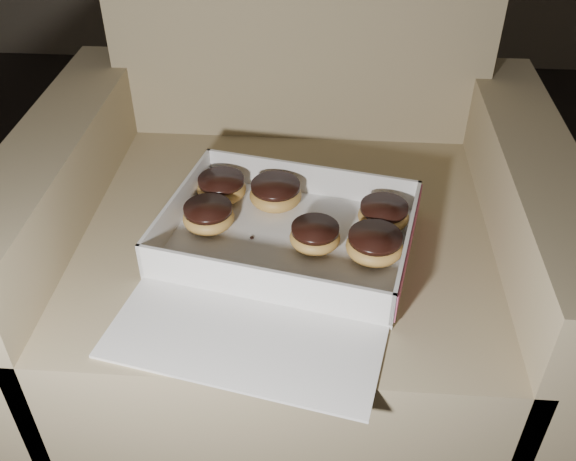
# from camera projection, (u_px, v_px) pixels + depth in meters

# --- Properties ---
(armchair) EXTENTS (0.95, 0.80, 0.99)m
(armchair) POSITION_uv_depth(u_px,v_px,m) (290.00, 253.00, 1.27)
(armchair) COLOR #998162
(armchair) RESTS_ON floor
(bakery_box) EXTENTS (0.48, 0.54, 0.07)m
(bakery_box) POSITION_uv_depth(u_px,v_px,m) (283.00, 253.00, 1.04)
(bakery_box) COLOR white
(bakery_box) RESTS_ON armchair
(donut_a) EXTENTS (0.08, 0.08, 0.04)m
(donut_a) POSITION_uv_depth(u_px,v_px,m) (315.00, 236.00, 1.05)
(donut_a) COLOR gold
(donut_a) RESTS_ON bakery_box
(donut_b) EXTENTS (0.09, 0.09, 0.05)m
(donut_b) POSITION_uv_depth(u_px,v_px,m) (374.00, 245.00, 1.02)
(donut_b) COLOR gold
(donut_b) RESTS_ON bakery_box
(donut_c) EXTENTS (0.09, 0.09, 0.04)m
(donut_c) POSITION_uv_depth(u_px,v_px,m) (383.00, 215.00, 1.09)
(donut_c) COLOR gold
(donut_c) RESTS_ON bakery_box
(donut_d) EXTENTS (0.09, 0.09, 0.04)m
(donut_d) POSITION_uv_depth(u_px,v_px,m) (208.00, 216.00, 1.09)
(donut_d) COLOR gold
(donut_d) RESTS_ON bakery_box
(donut_e) EXTENTS (0.09, 0.09, 0.05)m
(donut_e) POSITION_uv_depth(u_px,v_px,m) (276.00, 194.00, 1.14)
(donut_e) COLOR gold
(donut_e) RESTS_ON bakery_box
(donut_f) EXTENTS (0.09, 0.09, 0.04)m
(donut_f) POSITION_uv_depth(u_px,v_px,m) (222.00, 188.00, 1.16)
(donut_f) COLOR gold
(donut_f) RESTS_ON bakery_box
(crumb_a) EXTENTS (0.01, 0.01, 0.00)m
(crumb_a) POSITION_uv_depth(u_px,v_px,m) (158.00, 269.00, 1.01)
(crumb_a) COLOR black
(crumb_a) RESTS_ON bakery_box
(crumb_b) EXTENTS (0.01, 0.01, 0.00)m
(crumb_b) POSITION_uv_depth(u_px,v_px,m) (154.00, 269.00, 1.01)
(crumb_b) COLOR black
(crumb_b) RESTS_ON bakery_box
(crumb_c) EXTENTS (0.01, 0.01, 0.00)m
(crumb_c) POSITION_uv_depth(u_px,v_px,m) (304.00, 299.00, 0.96)
(crumb_c) COLOR black
(crumb_c) RESTS_ON bakery_box
(crumb_d) EXTENTS (0.01, 0.01, 0.00)m
(crumb_d) POSITION_uv_depth(u_px,v_px,m) (373.00, 309.00, 0.94)
(crumb_d) COLOR black
(crumb_d) RESTS_ON bakery_box
(crumb_e) EXTENTS (0.01, 0.01, 0.00)m
(crumb_e) POSITION_uv_depth(u_px,v_px,m) (252.00, 238.00, 1.08)
(crumb_e) COLOR black
(crumb_e) RESTS_ON bakery_box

